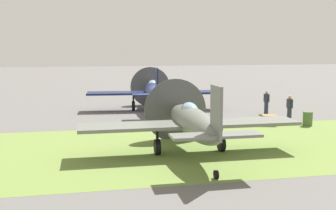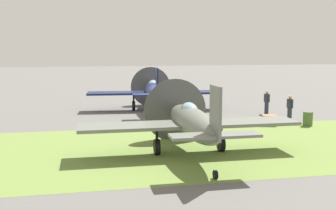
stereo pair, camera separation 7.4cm
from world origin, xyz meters
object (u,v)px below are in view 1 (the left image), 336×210
at_px(airplane_lead, 153,91).
at_px(ground_crew_mechanic, 290,107).
at_px(supply_crate, 269,120).
at_px(fuel_drum, 308,119).
at_px(runway_marker_cone, 281,119).
at_px(airplane_wingman, 192,122).
at_px(ground_crew_chief, 266,102).

relative_size(airplane_lead, ground_crew_mechanic, 6.01).
xyz_separation_m(ground_crew_mechanic, supply_crate, (-1.99, -1.10, -0.59)).
relative_size(airplane_lead, supply_crate, 11.55).
height_order(fuel_drum, runway_marker_cone, fuel_drum).
relative_size(ground_crew_mechanic, fuel_drum, 1.92).
xyz_separation_m(airplane_lead, airplane_wingman, (-0.55, -13.63, 0.01)).
bearing_deg(ground_crew_mechanic, runway_marker_cone, 103.96).
distance_m(airplane_lead, supply_crate, 9.80).
height_order(airplane_lead, fuel_drum, airplane_lead).
relative_size(airplane_lead, airplane_wingman, 1.01).
xyz_separation_m(airplane_wingman, runway_marker_cone, (8.00, 6.95, -1.33)).
bearing_deg(ground_crew_chief, airplane_wingman, 126.11).
xyz_separation_m(ground_crew_chief, ground_crew_mechanic, (0.21, -3.15, 0.00)).
distance_m(airplane_lead, airplane_wingman, 13.65).
bearing_deg(airplane_wingman, fuel_drum, 31.23).
distance_m(ground_crew_chief, runway_marker_cone, 3.62).
height_order(airplane_wingman, supply_crate, airplane_wingman).
xyz_separation_m(airplane_wingman, ground_crew_chief, (8.59, 10.45, -0.64)).
bearing_deg(fuel_drum, ground_crew_mechanic, 98.39).
xyz_separation_m(ground_crew_chief, runway_marker_cone, (-0.60, -3.50, -0.69)).
distance_m(supply_crate, runway_marker_cone, 1.41).
distance_m(ground_crew_mechanic, supply_crate, 2.35).
bearing_deg(supply_crate, airplane_wingman, -137.69).
xyz_separation_m(fuel_drum, runway_marker_cone, (-1.08, 1.51, -0.23)).
height_order(ground_crew_chief, ground_crew_mechanic, same).
relative_size(airplane_lead, runway_marker_cone, 23.62).
height_order(ground_crew_chief, supply_crate, ground_crew_chief).
bearing_deg(ground_crew_chief, ground_crew_mechanic, 169.27).
relative_size(ground_crew_chief, fuel_drum, 1.92).
bearing_deg(supply_crate, ground_crew_chief, 67.25).
height_order(airplane_wingman, ground_crew_mechanic, airplane_wingman).
bearing_deg(ground_crew_chief, runway_marker_cone, 155.89).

